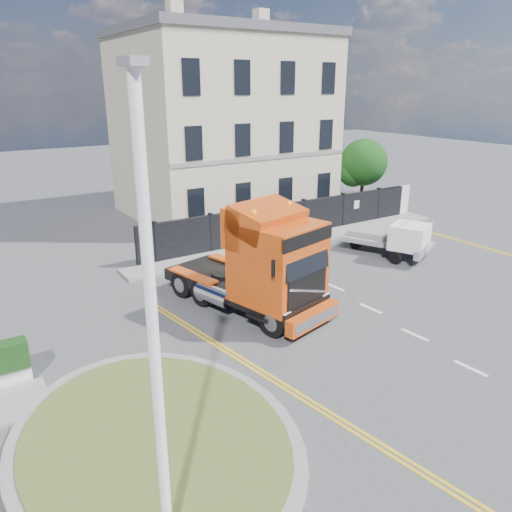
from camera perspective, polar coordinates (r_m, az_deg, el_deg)
ground at (r=18.42m, az=5.53°, el=-7.65°), size 120.00×120.00×0.00m
traffic_island at (r=13.18m, az=-11.51°, el=-19.67°), size 6.80×6.80×0.17m
hoarding_fence at (r=28.53m, az=4.73°, el=4.25°), size 18.80×0.25×2.00m
georgian_building at (r=33.65m, az=-3.88°, el=14.76°), size 12.30×10.30×12.80m
tree at (r=35.50m, az=11.93°, el=10.19°), size 3.20×3.20×4.80m
pavement_far at (r=27.78m, az=4.91°, el=1.82°), size 20.00×1.60×0.12m
truck at (r=18.40m, az=0.91°, el=-1.26°), size 4.15×7.36×4.16m
flatbed_pickup at (r=25.78m, az=16.21°, el=1.90°), size 3.44×4.85×1.83m
lamppost_island at (r=8.14m, az=-11.65°, el=-8.98°), size 0.26×0.53×8.59m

